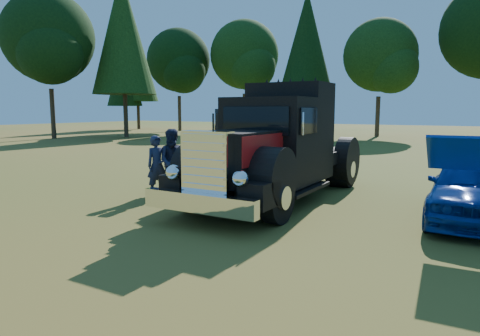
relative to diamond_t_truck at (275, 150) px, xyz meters
name	(u,v)px	position (x,y,z in m)	size (l,w,h in m)	color
ground	(255,214)	(0.27, -1.55, -1.28)	(120.00, 120.00, 0.00)	#335218
treeline	(391,41)	(-2.49, 25.92, 6.36)	(72.22, 24.04, 13.84)	#2D2116
diamond_t_truck	(275,150)	(0.00, 0.00, 0.00)	(3.31, 7.16, 3.00)	black
hotrod_coupe	(473,187)	(4.45, 0.17, -0.57)	(1.80, 4.27, 1.89)	#080CBC
spectator_near	(157,165)	(-3.02, -1.03, -0.47)	(0.59, 0.39, 1.62)	#1B243F
spectator_far	(174,162)	(-2.74, -0.67, -0.39)	(0.87, 0.68, 1.79)	#1D2644
distant_teal_car	(246,129)	(-13.42, 22.16, -0.63)	(1.37, 3.92, 1.29)	#0B4342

